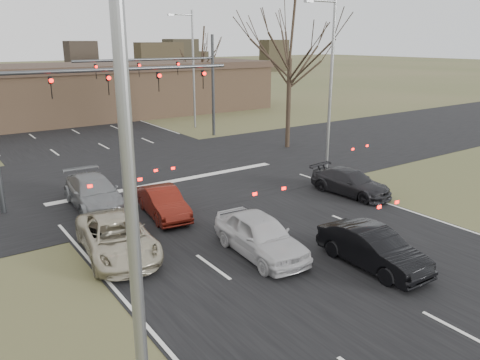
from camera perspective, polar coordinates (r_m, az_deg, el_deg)
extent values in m
plane|color=#47502A|center=(16.53, 12.98, -11.06)|extent=(360.00, 360.00, 0.00)
cube|color=black|center=(70.86, -26.08, 8.92)|extent=(14.00, 300.00, 0.02)
cube|color=black|center=(28.01, -10.20, 0.78)|extent=(200.00, 14.00, 0.02)
cube|color=#826146|center=(49.63, -19.73, 9.66)|extent=(42.00, 10.00, 4.60)
cube|color=#38281E|center=(49.41, -20.03, 12.70)|extent=(42.40, 10.40, 0.70)
cylinder|color=#383A3D|center=(24.20, -14.39, 12.94)|extent=(12.00, 0.18, 0.18)
imported|color=black|center=(23.27, -22.04, 10.40)|extent=(0.16, 0.20, 1.00)
imported|color=black|center=(24.02, -15.77, 11.14)|extent=(0.16, 0.20, 1.00)
imported|color=black|center=(25.03, -9.92, 11.71)|extent=(0.16, 0.20, 1.00)
imported|color=black|center=(26.28, -4.55, 12.13)|extent=(0.16, 0.20, 1.00)
cylinder|color=#383A3D|center=(38.46, -3.31, 11.36)|extent=(0.24, 0.24, 8.00)
cylinder|color=#383A3D|center=(35.73, -11.12, 14.21)|extent=(11.00, 0.18, 0.18)
imported|color=black|center=(36.79, -7.62, 13.34)|extent=(0.16, 0.20, 1.00)
imported|color=black|center=(35.45, -12.24, 12.99)|extent=(0.16, 0.20, 1.00)
imported|color=black|center=(34.34, -17.17, 12.53)|extent=(0.16, 0.20, 1.00)
cylinder|color=gray|center=(6.50, -12.86, -7.17)|extent=(0.18, 0.18, 10.00)
cylinder|color=gray|center=(28.20, 11.00, 11.17)|extent=(0.18, 0.18, 10.00)
cylinder|color=gray|center=(27.44, 10.01, 20.71)|extent=(2.00, 0.12, 0.12)
cube|color=gray|center=(26.75, 8.37, 20.78)|extent=(0.50, 0.25, 0.15)
cylinder|color=gray|center=(42.07, -5.69, 13.13)|extent=(0.18, 0.18, 10.00)
cylinder|color=gray|center=(41.55, -7.15, 19.39)|extent=(2.00, 0.12, 0.12)
cube|color=gray|center=(41.09, -8.45, 19.30)|extent=(0.50, 0.25, 0.15)
cylinder|color=black|center=(34.11, 5.93, 9.19)|extent=(0.32, 0.32, 6.33)
cylinder|color=black|center=(51.92, -4.66, 11.03)|extent=(0.32, 0.32, 4.95)
imported|color=#B2AA90|center=(17.71, -14.76, -6.75)|extent=(2.93, 5.26, 1.39)
imported|color=#BABABC|center=(17.16, 2.49, -6.72)|extent=(2.13, 4.60, 1.53)
imported|color=black|center=(16.93, 15.88, -7.99)|extent=(1.59, 4.23, 1.38)
imported|color=black|center=(24.42, 13.34, -0.28)|extent=(2.18, 4.50, 1.26)
imported|color=slate|center=(22.91, -17.36, -1.47)|extent=(2.35, 5.16, 1.46)
imported|color=#52120B|center=(21.08, -9.36, -2.72)|extent=(1.86, 4.08, 1.30)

